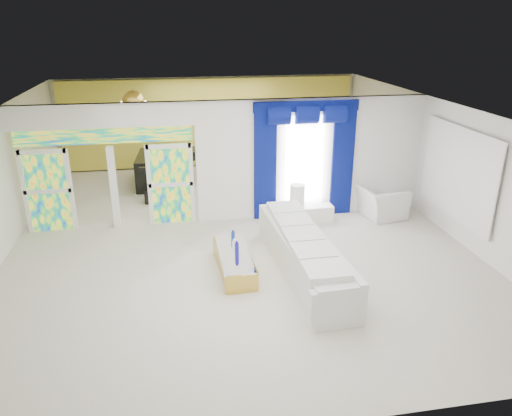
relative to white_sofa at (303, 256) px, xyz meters
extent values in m
plane|color=#B7AF9E|center=(-1.09, 2.11, -0.38)|extent=(12.00, 12.00, 0.00)
cube|color=white|center=(1.06, 3.11, 1.12)|extent=(5.70, 0.18, 3.00)
cube|color=white|center=(-3.94, 3.11, 2.34)|extent=(4.30, 0.18, 0.55)
cube|color=#994C3F|center=(-5.37, 3.11, 0.62)|extent=(0.95, 0.04, 2.00)
cube|color=#994C3F|center=(-2.52, 3.11, 0.62)|extent=(0.95, 0.04, 2.00)
cube|color=#994C3F|center=(-3.94, 3.11, 1.87)|extent=(4.00, 0.05, 0.35)
cube|color=white|center=(0.81, 3.01, 1.07)|extent=(1.00, 0.02, 2.30)
cube|color=#030341|center=(-0.19, 2.98, 1.02)|extent=(0.55, 0.10, 2.80)
cube|color=#030341|center=(1.81, 2.98, 1.02)|extent=(0.55, 0.10, 2.80)
cube|color=#030341|center=(0.81, 2.98, 2.44)|extent=(2.60, 0.12, 0.25)
cube|color=white|center=(3.85, 1.11, 1.17)|extent=(0.04, 2.70, 1.90)
cube|color=gold|center=(-1.09, 8.01, 1.12)|extent=(9.70, 0.12, 2.90)
cube|color=silver|center=(0.00, 0.00, 0.00)|extent=(1.06, 4.03, 0.76)
cube|color=gold|center=(-1.35, 0.30, -0.18)|extent=(0.69, 1.81, 0.40)
cube|color=white|center=(0.83, 2.56, -0.18)|extent=(1.23, 0.39, 0.41)
cylinder|color=white|center=(0.53, 2.56, 0.32)|extent=(0.36, 0.36, 0.58)
imported|color=silver|center=(2.76, 2.62, 0.01)|extent=(1.19, 1.32, 0.78)
cube|color=black|center=(-2.78, 6.24, 0.08)|extent=(1.52, 1.93, 0.93)
cube|color=black|center=(-2.78, 4.64, -0.22)|extent=(0.96, 0.43, 0.31)
cube|color=#A17450|center=(-5.66, 4.29, -0.01)|extent=(0.58, 0.54, 0.73)
sphere|color=gold|center=(-3.39, 5.51, 2.27)|extent=(0.60, 0.60, 0.60)
cylinder|color=#16148E|center=(-1.30, 0.24, 0.14)|extent=(0.08, 0.08, 0.24)
cylinder|color=white|center=(-1.29, 0.62, 0.07)|extent=(0.11, 0.11, 0.10)
cylinder|color=navy|center=(-1.29, 0.91, 0.11)|extent=(0.08, 0.08, 0.19)
camera|label=1|loc=(-2.45, -8.40, 4.40)|focal=34.27mm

